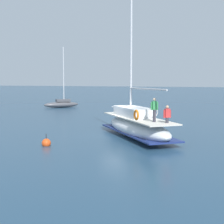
{
  "coord_description": "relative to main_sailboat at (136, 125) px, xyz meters",
  "views": [
    {
      "loc": [
        -23.69,
        -9.94,
        4.17
      ],
      "look_at": [
        -0.62,
        0.17,
        1.8
      ],
      "focal_mm": 53.65,
      "sensor_mm": 36.0,
      "label": 1
    }
  ],
  "objects": [
    {
      "name": "moored_sloop_near",
      "position": [
        21.21,
        19.83,
        -0.28
      ],
      "size": [
        5.09,
        4.54,
        9.31
      ],
      "color": "#4C4C51",
      "rests_on": "ground"
    },
    {
      "name": "mooring_buoy",
      "position": [
        -5.46,
        4.18,
        -0.72
      ],
      "size": [
        0.58,
        0.58,
        0.89
      ],
      "color": "#EA4C19",
      "rests_on": "ground"
    },
    {
      "name": "main_sailboat",
      "position": [
        0.0,
        0.0,
        0.0
      ],
      "size": [
        8.7,
        8.25,
        11.63
      ],
      "color": "silver",
      "rests_on": "ground"
    },
    {
      "name": "ground_plane",
      "position": [
        0.57,
        1.78,
        -0.9
      ],
      "size": [
        400.0,
        400.0,
        0.0
      ],
      "primitive_type": "plane",
      "color": "navy"
    }
  ]
}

